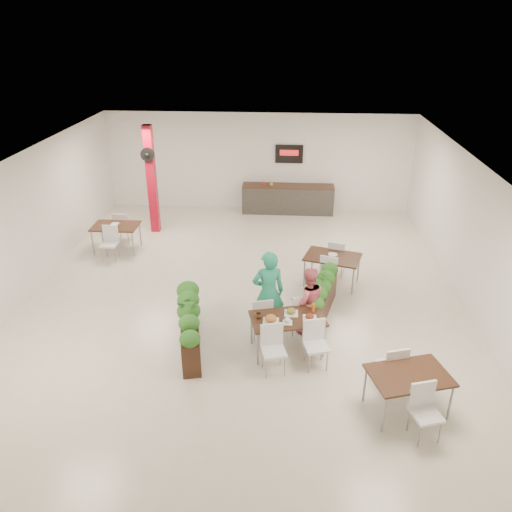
{
  "coord_description": "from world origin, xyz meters",
  "views": [
    {
      "loc": [
        1.02,
        -10.09,
        5.93
      ],
      "look_at": [
        0.33,
        -0.08,
        1.1
      ],
      "focal_mm": 35.0,
      "sensor_mm": 36.0,
      "label": 1
    }
  ],
  "objects": [
    {
      "name": "red_column",
      "position": [
        -3.0,
        3.79,
        1.64
      ],
      "size": [
        0.4,
        0.41,
        3.2
      ],
      "color": "#AA0B21",
      "rests_on": "ground"
    },
    {
      "name": "side_table_c",
      "position": [
        3.04,
        -3.56,
        0.63
      ],
      "size": [
        1.45,
        1.67,
        0.92
      ],
      "rotation": [
        0.0,
        0.0,
        0.29
      ],
      "color": "#311B10",
      "rests_on": "ground"
    },
    {
      "name": "room_shell",
      "position": [
        0.0,
        0.0,
        2.01
      ],
      "size": [
        10.1,
        12.1,
        3.22
      ],
      "color": "white",
      "rests_on": "ground"
    },
    {
      "name": "side_table_a",
      "position": [
        -3.71,
        2.32,
        0.63
      ],
      "size": [
        1.24,
        1.62,
        0.92
      ],
      "rotation": [
        0.0,
        0.0,
        -0.0
      ],
      "color": "#311B10",
      "rests_on": "ground"
    },
    {
      "name": "planter_left",
      "position": [
        -0.84,
        -2.01,
        0.53
      ],
      "size": [
        0.76,
        2.1,
        1.12
      ],
      "rotation": [
        0.0,
        0.0,
        1.78
      ],
      "color": "black",
      "rests_on": "ground"
    },
    {
      "name": "planter_right",
      "position": [
        1.81,
        -0.66,
        0.5
      ],
      "size": [
        0.8,
        1.92,
        1.03
      ],
      "rotation": [
        0.0,
        0.0,
        1.31
      ],
      "color": "black",
      "rests_on": "ground"
    },
    {
      "name": "service_counter",
      "position": [
        1.0,
        5.65,
        0.49
      ],
      "size": [
        3.0,
        0.64,
        2.2
      ],
      "color": "#2D2B28",
      "rests_on": "ground"
    },
    {
      "name": "diner_man",
      "position": [
        0.67,
        -1.37,
        0.91
      ],
      "size": [
        0.75,
        0.59,
        1.82
      ],
      "primitive_type": "imported",
      "rotation": [
        0.0,
        0.0,
        3.4
      ],
      "color": "#249C76",
      "rests_on": "ground"
    },
    {
      "name": "main_table",
      "position": [
        1.06,
        -2.03,
        0.64
      ],
      "size": [
        1.59,
        1.87,
        0.92
      ],
      "rotation": [
        0.0,
        0.0,
        0.25
      ],
      "color": "#311B10",
      "rests_on": "ground"
    },
    {
      "name": "diner_woman",
      "position": [
        1.47,
        -1.37,
        0.74
      ],
      "size": [
        0.83,
        0.72,
        1.48
      ],
      "primitive_type": "imported",
      "rotation": [
        0.0,
        0.0,
        3.4
      ],
      "color": "#E26473",
      "rests_on": "ground"
    },
    {
      "name": "ground",
      "position": [
        0.0,
        0.0,
        0.0
      ],
      "size": [
        12.0,
        12.0,
        0.0
      ],
      "primitive_type": "plane",
      "color": "beige",
      "rests_on": "ground"
    },
    {
      "name": "side_table_b",
      "position": [
        2.12,
        0.76,
        0.64
      ],
      "size": [
        1.48,
        1.67,
        0.92
      ],
      "rotation": [
        0.0,
        0.0,
        -0.29
      ],
      "color": "#311B10",
      "rests_on": "ground"
    }
  ]
}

